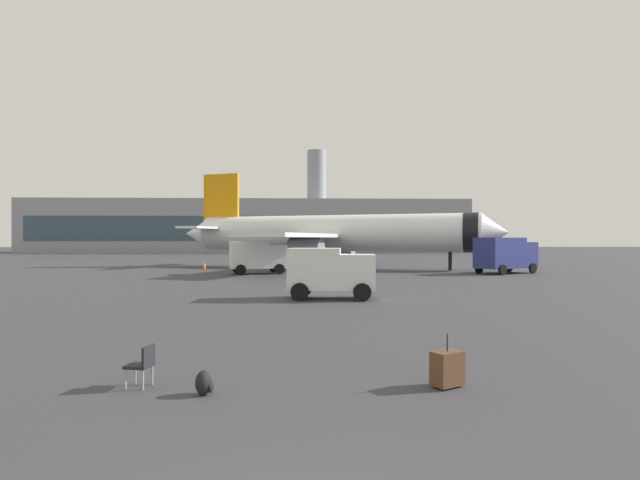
{
  "coord_description": "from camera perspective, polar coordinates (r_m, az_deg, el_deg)",
  "views": [
    {
      "loc": [
        0.1,
        -4.61,
        3.06
      ],
      "look_at": [
        1.48,
        30.05,
        3.0
      ],
      "focal_mm": 29.19,
      "sensor_mm": 36.0,
      "label": 1
    }
  ],
  "objects": [
    {
      "name": "gate_chair",
      "position": [
        11.61,
        -18.88,
        -12.65
      ],
      "size": [
        0.57,
        0.57,
        0.86
      ],
      "color": "black",
      "rests_on": "ground"
    },
    {
      "name": "rolling_suitcase",
      "position": [
        11.35,
        13.77,
        -13.49
      ],
      "size": [
        0.75,
        0.67,
        1.1
      ],
      "color": "brown",
      "rests_on": "ground"
    },
    {
      "name": "safety_cone_mid",
      "position": [
        58.18,
        -0.0,
        -2.59
      ],
      "size": [
        0.44,
        0.44,
        0.68
      ],
      "color": "#F2590C",
      "rests_on": "ground"
    },
    {
      "name": "fuel_truck",
      "position": [
        49.08,
        19.66,
        -1.41
      ],
      "size": [
        6.38,
        5.15,
        3.2
      ],
      "color": "navy",
      "rests_on": "ground"
    },
    {
      "name": "airplane_at_gate",
      "position": [
        54.88,
        1.26,
        0.72
      ],
      "size": [
        34.34,
        31.48,
        10.5
      ],
      "color": "white",
      "rests_on": "ground"
    },
    {
      "name": "traveller_backpack",
      "position": [
        10.8,
        -12.57,
        -15.07
      ],
      "size": [
        0.36,
        0.4,
        0.48
      ],
      "color": "black",
      "rests_on": "ground"
    },
    {
      "name": "service_truck",
      "position": [
        46.12,
        -6.89,
        -1.71
      ],
      "size": [
        5.19,
        3.47,
        2.9
      ],
      "color": "white",
      "rests_on": "ground"
    },
    {
      "name": "safety_cone_far",
      "position": [
        58.94,
        -5.54,
        -2.5
      ],
      "size": [
        0.44,
        0.44,
        0.78
      ],
      "color": "#F2590C",
      "rests_on": "ground"
    },
    {
      "name": "safety_cone_near",
      "position": [
        54.48,
        -12.55,
        -2.74
      ],
      "size": [
        0.44,
        0.44,
        0.74
      ],
      "color": "#F2590C",
      "rests_on": "ground"
    },
    {
      "name": "terminal_building",
      "position": [
        123.8,
        -7.66,
        1.54
      ],
      "size": [
        100.86,
        17.02,
        24.09
      ],
      "color": "gray",
      "rests_on": "ground"
    },
    {
      "name": "cargo_van",
      "position": [
        26.63,
        1.14,
        -3.37
      ],
      "size": [
        4.58,
        2.71,
        2.6
      ],
      "color": "white",
      "rests_on": "ground"
    }
  ]
}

